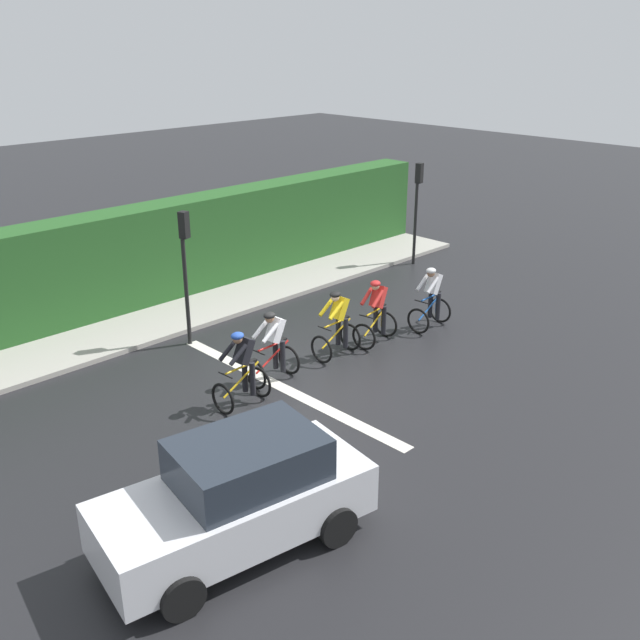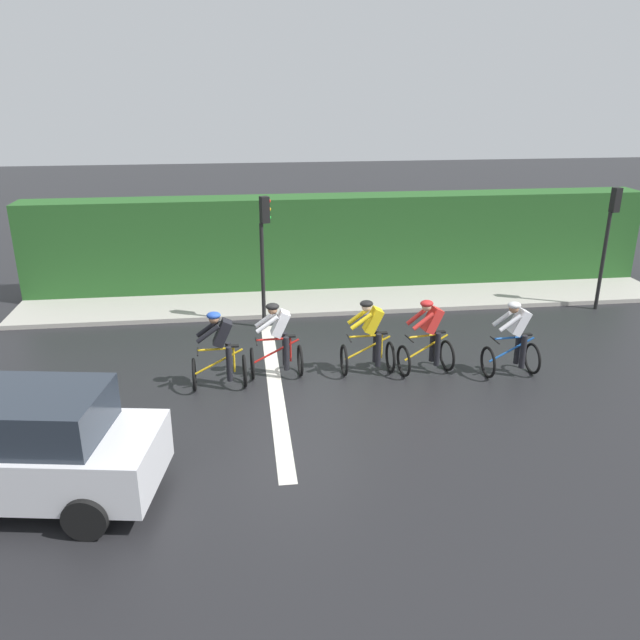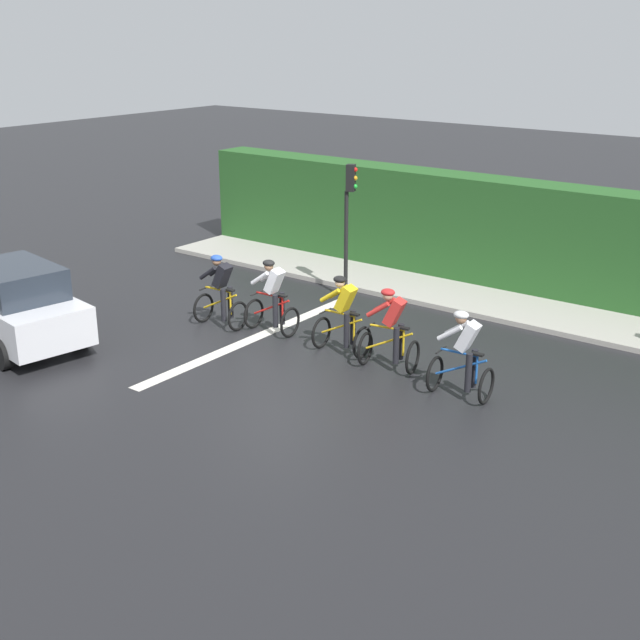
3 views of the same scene
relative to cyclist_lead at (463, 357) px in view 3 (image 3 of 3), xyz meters
The scene contains 12 objects.
ground_plane 4.70m from the cyclist_lead, 91.18° to the right, with size 80.00×80.00×0.00m, color black.
sidewalk_kerb 6.17m from the cyclist_lead, 154.58° to the right, with size 2.80×18.44×0.12m, color #ADA89E.
stone_wall_low 6.97m from the cyclist_lead, 157.76° to the right, with size 0.44×18.44×0.63m, color tan.
hedge_wall 7.25m from the cyclist_lead, 158.66° to the right, with size 1.10×18.44×2.80m, color #265623.
road_marking_stop_line 5.13m from the cyclist_lead, 91.07° to the right, with size 7.00×0.30×0.01m, color silver.
cyclist_lead is the anchor object (origin of this frame).
cyclist_second 1.80m from the cyclist_lead, 101.00° to the right, with size 0.85×1.18×1.66m.
cyclist_mid 3.05m from the cyclist_lead, 98.97° to the right, with size 0.72×1.10×1.66m.
cyclist_fourth 4.99m from the cyclist_lead, 96.26° to the right, with size 0.72×1.10×1.66m.
cyclist_trailing 6.15m from the cyclist_lead, 91.46° to the right, with size 0.73×1.11×1.66m.
car_white 9.52m from the cyclist_lead, 70.06° to the right, with size 2.39×4.32×1.76m.
traffic_light_near_crossing 6.36m from the cyclist_lead, 125.14° to the right, with size 0.26×0.30×3.34m.
Camera 3 is at (12.86, 11.01, 6.47)m, focal length 47.02 mm.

